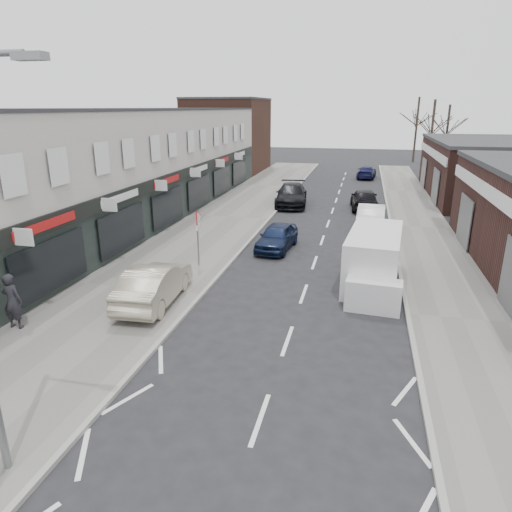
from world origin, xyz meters
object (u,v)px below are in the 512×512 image
Objects in this scene: pedestrian at (12,301)px; parked_car_right_b at (364,199)px; parked_car_left_a at (277,237)px; parked_car_right_c at (367,172)px; sedan_on_pavement at (154,284)px; parked_car_left_b at (291,195)px; white_van at (373,261)px; parked_car_right_a at (371,216)px; warning_sign at (198,222)px.

parked_car_right_b is at bearing -116.98° from pedestrian.
parked_car_left_a reaches higher than parked_car_right_c.
parked_car_right_c is (7.65, 35.33, -0.22)m from sedan_on_pavement.
parked_car_right_b is at bearing -8.79° from parked_car_left_b.
sedan_on_pavement is 36.15m from parked_car_right_c.
white_van is at bearing 95.04° from parked_car_right_c.
white_van reaches higher than sedan_on_pavement.
parked_car_left_a is 0.89× the size of parked_car_right_c.
sedan_on_pavement is at bearing 62.68° from parked_car_right_a.
sedan_on_pavement is at bearing -105.71° from parked_car_left_a.
parked_car_left_b is 1.22× the size of parked_car_right_b.
sedan_on_pavement is (-8.03, -4.05, -0.20)m from white_van.
warning_sign is at bearing 59.31° from parked_car_right_b.
parked_car_left_a is (6.80, 11.16, -0.41)m from pedestrian.
parked_car_right_b is (5.44, -0.28, -0.03)m from parked_car_left_b.
sedan_on_pavement reaches higher than parked_car_right_a.
parked_car_left_a is (-4.87, 4.10, -0.40)m from white_van.
pedestrian is 0.42× the size of parked_car_right_b.
pedestrian is (-3.65, -3.00, 0.21)m from sedan_on_pavement.
parked_car_right_a is 1.00× the size of parked_car_right_b.
parked_car_left_a is (2.96, 3.77, -1.53)m from warning_sign.
parked_car_left_a is at bearing -121.71° from pedestrian.
parked_car_right_a is (4.87, 5.84, 0.08)m from parked_car_left_a.
warning_sign is 15.41m from parked_car_left_b.
sedan_on_pavement is 0.99× the size of parked_car_right_b.
pedestrian reaches higher than parked_car_left_a.
sedan_on_pavement is at bearing 82.13° from parked_car_right_c.
sedan_on_pavement is 0.81× the size of parked_car_left_b.
parked_car_left_a is (3.15, 8.15, -0.19)m from sedan_on_pavement.
parked_car_left_b is (5.76, 22.61, -0.27)m from pedestrian.
parked_car_left_b is at bearing -41.05° from parked_car_right_a.
white_van is (7.83, -0.33, -1.13)m from warning_sign.
parked_car_right_b reaches higher than parked_car_left_a.
parked_car_right_b is at bearing -82.52° from parked_car_right_a.
parked_car_left_a is 11.50m from parked_car_left_b.
parked_car_left_b is 8.15m from parked_car_right_a.
warning_sign reaches higher than parked_car_right_b.
white_van is at bearing -75.06° from parked_car_left_b.
parked_car_left_b reaches higher than sedan_on_pavement.
parked_car_right_a is at bearing 90.50° from parked_car_right_b.
pedestrian is at bearing 58.02° from parked_car_right_a.
parked_car_right_b is at bearing 73.94° from parked_car_left_a.
sedan_on_pavement reaches higher than parked_car_left_a.
warning_sign is at bearing 80.80° from parked_car_right_c.
white_van is at bearing -157.13° from sedan_on_pavement.
parked_car_left_a is at bearing 52.68° from parked_car_right_a.
sedan_on_pavement is at bearing -140.88° from pedestrian.
warning_sign is 16.72m from parked_car_right_b.
parked_car_left_b reaches higher than parked_car_right_b.
warning_sign reaches higher than parked_car_left_a.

